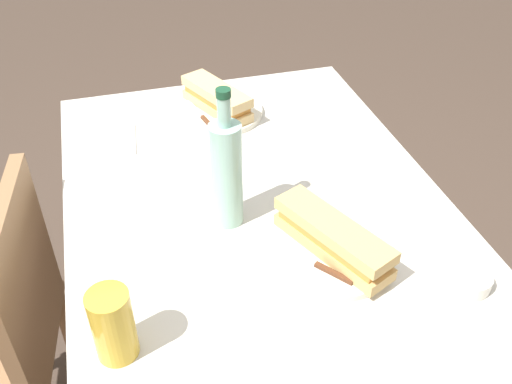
% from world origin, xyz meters
% --- Properties ---
extents(dining_table, '(1.15, 0.82, 0.78)m').
position_xyz_m(dining_table, '(0.00, 0.00, 0.65)').
color(dining_table, beige).
rests_on(dining_table, ground).
extents(plate_near, '(0.24, 0.24, 0.01)m').
position_xyz_m(plate_near, '(0.38, -0.00, 0.78)').
color(plate_near, silver).
rests_on(plate_near, dining_table).
extents(baguette_sandwich_near, '(0.23, 0.16, 0.07)m').
position_xyz_m(baguette_sandwich_near, '(0.38, -0.00, 0.82)').
color(baguette_sandwich_near, '#DBB77A').
rests_on(baguette_sandwich_near, plate_near).
extents(knife_near, '(0.18, 0.05, 0.01)m').
position_xyz_m(knife_near, '(0.35, 0.05, 0.79)').
color(knife_near, silver).
rests_on(knife_near, plate_near).
extents(plate_far, '(0.24, 0.24, 0.01)m').
position_xyz_m(plate_far, '(-0.21, -0.09, 0.78)').
color(plate_far, silver).
rests_on(plate_far, dining_table).
extents(baguette_sandwich_far, '(0.27, 0.17, 0.07)m').
position_xyz_m(baguette_sandwich_far, '(-0.21, -0.09, 0.82)').
color(baguette_sandwich_far, tan).
rests_on(baguette_sandwich_far, plate_far).
extents(knife_far, '(0.15, 0.12, 0.01)m').
position_xyz_m(knife_far, '(-0.24, -0.05, 0.79)').
color(knife_far, silver).
rests_on(knife_far, plate_far).
extents(water_bottle, '(0.06, 0.06, 0.30)m').
position_xyz_m(water_bottle, '(-0.05, 0.07, 0.90)').
color(water_bottle, '#99C6B7').
rests_on(water_bottle, dining_table).
extents(beer_glass, '(0.07, 0.07, 0.13)m').
position_xyz_m(beer_glass, '(-0.32, 0.32, 0.84)').
color(beer_glass, gold).
rests_on(beer_glass, dining_table).
extents(olive_bowl, '(0.08, 0.08, 0.03)m').
position_xyz_m(olive_bowl, '(-0.35, -0.30, 0.79)').
color(olive_bowl, silver).
rests_on(olive_bowl, dining_table).
extents(paper_napkin, '(0.15, 0.15, 0.00)m').
position_xyz_m(paper_napkin, '(0.32, 0.30, 0.78)').
color(paper_napkin, white).
rests_on(paper_napkin, dining_table).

